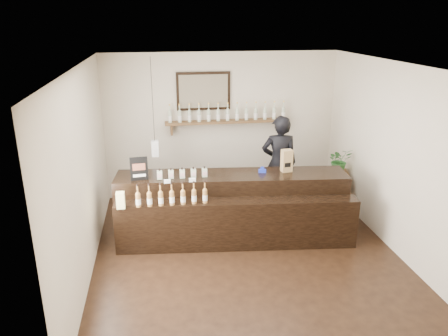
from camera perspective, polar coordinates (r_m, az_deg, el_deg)
ground at (r=6.79m, az=2.88°, el=-10.99°), size 5.00×5.00×0.00m
room_shell at (r=6.12m, az=3.14°, el=2.95°), size 5.00×5.00×5.00m
back_wall_decor at (r=8.36m, az=-1.19°, el=7.73°), size 2.66×0.96×1.69m
counter at (r=7.04m, az=1.14°, el=-5.37°), size 3.74×1.33×1.20m
promo_sign at (r=6.76m, az=-11.04°, el=-0.10°), size 0.27×0.04×0.37m
paper_bag at (r=7.10m, az=8.19°, el=0.95°), size 0.18×0.14×0.36m
tape_dispenser at (r=7.04m, az=5.02°, el=-0.30°), size 0.13×0.07×0.10m
side_cabinet at (r=8.39m, az=14.52°, el=-2.84°), size 0.47×0.56×0.71m
potted_plant at (r=8.19m, az=14.86°, el=0.97°), size 0.44×0.38×0.47m
shopkeeper at (r=7.97m, az=7.23°, el=1.43°), size 0.78×0.55×2.00m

